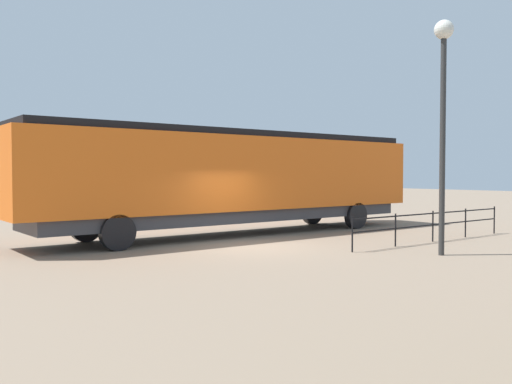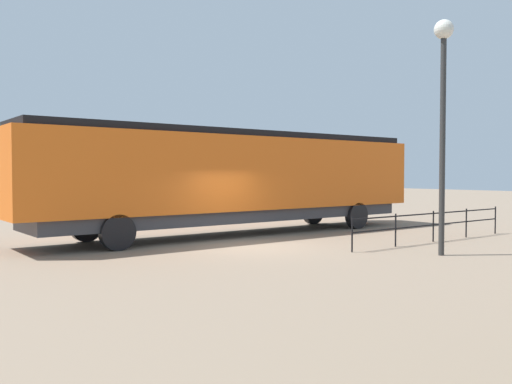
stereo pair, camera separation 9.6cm
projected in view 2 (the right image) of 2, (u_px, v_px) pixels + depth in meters
The scene contains 4 objects.
ground_plane at pixel (252, 247), 17.15m from camera, with size 120.00×120.00×0.00m, color #84705B.
locomotive at pixel (248, 177), 20.87m from camera, with size 2.96×16.60×3.92m.
lamp_post at pixel (443, 88), 15.19m from camera, with size 0.54×0.54×6.65m.
platform_fence at pixel (433, 222), 18.38m from camera, with size 0.05×8.14×1.05m.
Camera 2 is at (13.62, -10.30, 2.33)m, focal length 37.89 mm.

